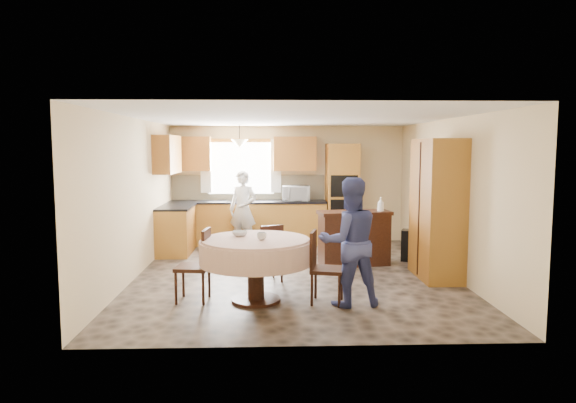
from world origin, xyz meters
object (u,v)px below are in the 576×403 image
at_px(oven_tower, 342,194).
at_px(person_dining, 350,242).
at_px(chair_left, 198,261).
at_px(chair_back, 269,250).
at_px(dining_table, 256,252).
at_px(sideboard, 354,240).
at_px(cupboard, 437,209).
at_px(chair_right, 321,263).
at_px(person_sink, 243,210).

height_order(oven_tower, person_dining, oven_tower).
relative_size(chair_left, person_dining, 0.58).
relative_size(chair_left, chair_back, 1.09).
bearing_deg(dining_table, chair_left, 176.76).
relative_size(oven_tower, chair_back, 2.39).
bearing_deg(sideboard, dining_table, -137.24).
height_order(oven_tower, cupboard, cupboard).
distance_m(chair_right, person_sink, 3.94).
bearing_deg(dining_table, chair_right, -5.80).
xyz_separation_m(chair_back, person_dining, (1.03, -1.17, 0.34)).
distance_m(sideboard, chair_right, 2.32).
relative_size(cupboard, dining_table, 1.47).
bearing_deg(chair_left, person_dining, 88.92).
xyz_separation_m(cupboard, dining_table, (-2.80, -1.15, -0.43)).
bearing_deg(sideboard, person_dining, -109.81).
bearing_deg(sideboard, oven_tower, 79.15).
relative_size(oven_tower, dining_table, 1.43).
xyz_separation_m(oven_tower, chair_left, (-2.49, -4.06, -0.52)).
bearing_deg(chair_back, chair_left, 22.41).
xyz_separation_m(oven_tower, chair_back, (-1.54, -3.14, -0.57)).
height_order(oven_tower, sideboard, oven_tower).
xyz_separation_m(dining_table, person_dining, (1.21, -0.20, 0.17)).
xyz_separation_m(dining_table, person_sink, (-0.35, 3.65, 0.13)).
bearing_deg(person_sink, sideboard, -17.65).
bearing_deg(dining_table, sideboard, 51.63).
bearing_deg(dining_table, chair_back, 79.35).
bearing_deg(person_dining, sideboard, -109.45).
height_order(oven_tower, chair_left, oven_tower).
bearing_deg(oven_tower, chair_right, -101.63).
relative_size(dining_table, chair_right, 1.55).
bearing_deg(oven_tower, person_sink, -167.57).
xyz_separation_m(sideboard, cupboard, (1.14, -0.94, 0.64)).
bearing_deg(dining_table, person_sink, 95.49).
bearing_deg(oven_tower, sideboard, -91.98).
bearing_deg(chair_back, cupboard, 162.11).
bearing_deg(chair_right, sideboard, -7.04).
bearing_deg(chair_left, chair_right, 91.36).
xyz_separation_m(dining_table, chair_right, (0.86, -0.09, -0.13)).
distance_m(oven_tower, sideboard, 2.11).
height_order(sideboard, chair_right, chair_right).
height_order(chair_right, person_dining, person_dining).
bearing_deg(chair_left, sideboard, 136.26).
bearing_deg(person_sink, chair_right, -51.85).
height_order(sideboard, person_dining, person_dining).
bearing_deg(cupboard, person_sink, 141.57).
distance_m(sideboard, person_sink, 2.56).
bearing_deg(person_sink, chair_back, -58.62).
distance_m(oven_tower, cupboard, 3.14).
height_order(dining_table, person_dining, person_dining).
bearing_deg(oven_tower, chair_back, -116.18).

